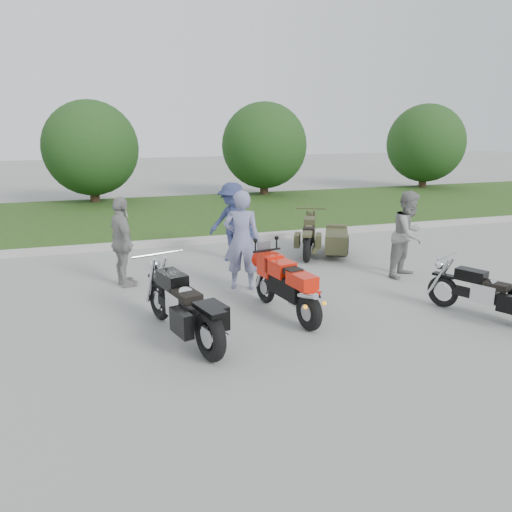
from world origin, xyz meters
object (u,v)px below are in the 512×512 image
object	(u,v)px
cruiser_right	(490,296)
person_grey	(408,234)
person_denim	(233,222)
person_back	(122,242)
person_stripe	(242,240)
cruiser_sidecar	(325,239)
sportbike_red	(287,285)
cruiser_left	(185,310)

from	to	relation	value
cruiser_right	person_grey	distance (m)	2.56
cruiser_right	person_denim	world-z (taller)	person_denim
person_back	person_grey	bearing A→B (deg)	-115.01
person_stripe	cruiser_sidecar	bearing A→B (deg)	-122.43
cruiser_right	person_denim	size ratio (longest dim) A/B	1.02
sportbike_red	cruiser_left	xyz separation A→B (m)	(-1.78, -0.44, -0.07)
person_back	cruiser_right	bearing A→B (deg)	-136.69
cruiser_left	cruiser_sidecar	distance (m)	5.65
cruiser_sidecar	person_back	world-z (taller)	person_back
cruiser_sidecar	person_stripe	world-z (taller)	person_stripe
sportbike_red	cruiser_right	size ratio (longest dim) A/B	1.06
person_stripe	person_grey	size ratio (longest dim) A/B	1.07
sportbike_red	cruiser_sidecar	xyz separation A→B (m)	(2.31, 3.45, -0.16)
cruiser_left	cruiser_right	world-z (taller)	cruiser_left
person_stripe	person_back	bearing A→B (deg)	1.43
cruiser_sidecar	person_back	size ratio (longest dim) A/B	1.16
cruiser_sidecar	person_denim	xyz separation A→B (m)	(-2.28, 0.19, 0.52)
person_denim	person_back	xyz separation A→B (m)	(-2.54, -1.15, -0.02)
cruiser_left	person_denim	bearing A→B (deg)	50.46
person_denim	person_back	size ratio (longest dim) A/B	1.03
person_back	person_stripe	bearing A→B (deg)	-125.55
sportbike_red	person_stripe	world-z (taller)	person_stripe
cruiser_sidecar	person_grey	xyz separation A→B (m)	(0.93, -2.06, 0.51)
cruiser_right	person_back	size ratio (longest dim) A/B	1.05
cruiser_right	person_stripe	world-z (taller)	person_stripe
sportbike_red	person_grey	size ratio (longest dim) A/B	1.10
cruiser_left	person_stripe	distance (m)	2.59
person_stripe	person_grey	bearing A→B (deg)	-161.09
person_stripe	sportbike_red	bearing A→B (deg)	123.90
cruiser_sidecar	person_denim	world-z (taller)	person_denim
cruiser_sidecar	person_stripe	bearing A→B (deg)	-119.10
sportbike_red	person_grey	bearing A→B (deg)	12.51
person_denim	person_back	distance (m)	2.79
cruiser_left	cruiser_right	size ratio (longest dim) A/B	1.30
sportbike_red	person_stripe	bearing A→B (deg)	90.38
cruiser_left	person_back	distance (m)	3.05
cruiser_left	person_back	size ratio (longest dim) A/B	1.36
sportbike_red	cruiser_sidecar	world-z (taller)	sportbike_red
cruiser_left	person_grey	bearing A→B (deg)	4.43
person_stripe	person_back	size ratio (longest dim) A/B	1.08
person_grey	person_denim	xyz separation A→B (m)	(-3.21, 2.25, 0.02)
sportbike_red	person_stripe	distance (m)	1.71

